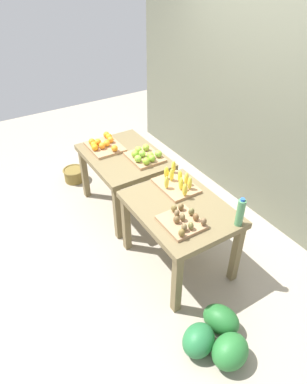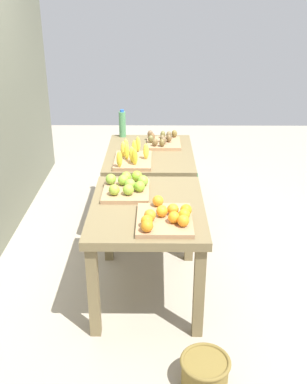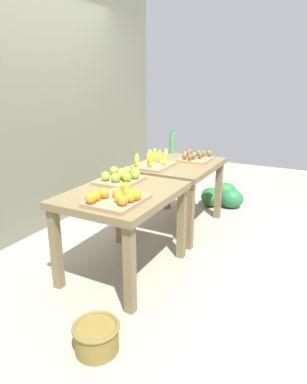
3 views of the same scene
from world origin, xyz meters
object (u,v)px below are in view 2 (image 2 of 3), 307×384
object	(u,v)px
display_table_right	(150,163)
kiwi_bin	(163,141)
display_table_left	(147,219)
orange_bin	(165,217)
watermelon_pile	(173,175)
water_bottle	(122,124)
wicker_basket	(205,371)
banana_crate	(132,157)
apple_bin	(127,186)

from	to	relation	value
display_table_right	kiwi_bin	xyz separation A→B (m)	(0.21, -0.12, 0.14)
kiwi_bin	display_table_left	bearing A→B (deg)	174.74
orange_bin	watermelon_pile	xyz separation A→B (m)	(2.32, -0.14, -0.66)
water_bottle	wicker_basket	size ratio (longest dim) A/B	0.94
display_table_left	display_table_right	size ratio (longest dim) A/B	1.00
banana_crate	water_bottle	world-z (taller)	water_bottle
apple_bin	watermelon_pile	distance (m)	1.99
display_table_left	apple_bin	size ratio (longest dim) A/B	2.52
display_table_right	wicker_basket	xyz separation A→B (m)	(-2.00, -0.35, -0.54)
display_table_left	water_bottle	size ratio (longest dim) A/B	3.73
apple_bin	display_table_right	bearing A→B (deg)	-9.68
banana_crate	water_bottle	bearing A→B (deg)	10.45
orange_bin	banana_crate	world-z (taller)	banana_crate
apple_bin	kiwi_bin	distance (m)	1.14
display_table_left	apple_bin	xyz separation A→B (m)	(0.22, 0.15, 0.15)
apple_bin	wicker_basket	size ratio (longest dim) A/B	1.39
display_table_right	watermelon_pile	xyz separation A→B (m)	(0.94, -0.26, -0.51)
banana_crate	orange_bin	bearing A→B (deg)	-166.31
apple_bin	kiwi_bin	size ratio (longest dim) A/B	1.13
banana_crate	kiwi_bin	xyz separation A→B (m)	(0.48, -0.27, -0.01)
banana_crate	water_bottle	size ratio (longest dim) A/B	1.62
orange_bin	kiwi_bin	distance (m)	1.59
display_table_left	banana_crate	size ratio (longest dim) A/B	2.30
orange_bin	banana_crate	bearing A→B (deg)	13.69
banana_crate	watermelon_pile	bearing A→B (deg)	-18.56
display_table_left	kiwi_bin	distance (m)	1.34
orange_bin	banana_crate	xyz separation A→B (m)	(1.11, 0.27, 0.01)
water_bottle	watermelon_pile	size ratio (longest dim) A/B	0.44
apple_bin	kiwi_bin	xyz separation A→B (m)	(1.11, -0.28, -0.01)
orange_bin	display_table_right	bearing A→B (deg)	5.07
display_table_left	wicker_basket	size ratio (longest dim) A/B	3.50
wicker_basket	orange_bin	bearing A→B (deg)	20.24
water_bottle	apple_bin	bearing A→B (deg)	-174.55
water_bottle	orange_bin	bearing A→B (deg)	-167.60
orange_bin	wicker_basket	distance (m)	0.95
display_table_left	water_bottle	bearing A→B (deg)	10.15
watermelon_pile	water_bottle	bearing A→B (deg)	130.97
orange_bin	wicker_basket	bearing A→B (deg)	-159.76
display_table_right	banana_crate	xyz separation A→B (m)	(-0.27, 0.15, 0.16)
banana_crate	display_table_left	bearing A→B (deg)	-170.12
orange_bin	watermelon_pile	bearing A→B (deg)	-3.36
watermelon_pile	kiwi_bin	bearing A→B (deg)	169.37
orange_bin	wicker_basket	world-z (taller)	orange_bin
display_table_left	display_table_right	xyz separation A→B (m)	(1.12, 0.00, 0.00)
display_table_right	apple_bin	distance (m)	0.93
watermelon_pile	display_table_left	bearing A→B (deg)	172.83
display_table_left	apple_bin	bearing A→B (deg)	34.83
watermelon_pile	apple_bin	bearing A→B (deg)	167.34
water_bottle	display_table_left	bearing A→B (deg)	-169.85
display_table_right	kiwi_bin	size ratio (longest dim) A/B	2.84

